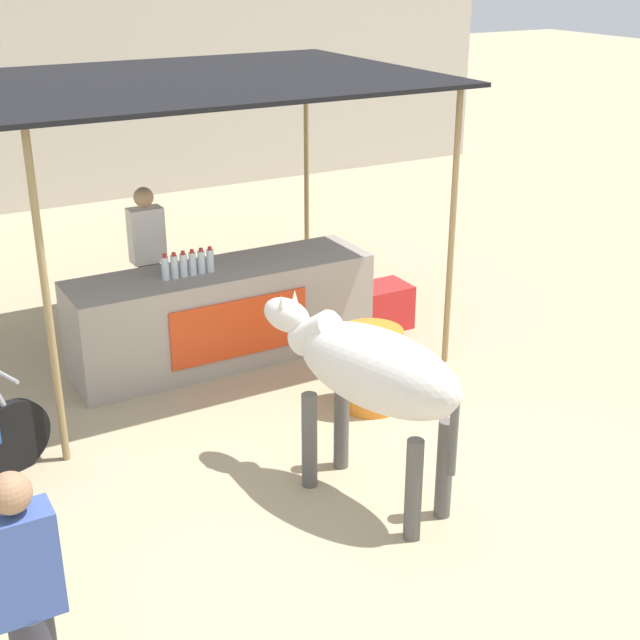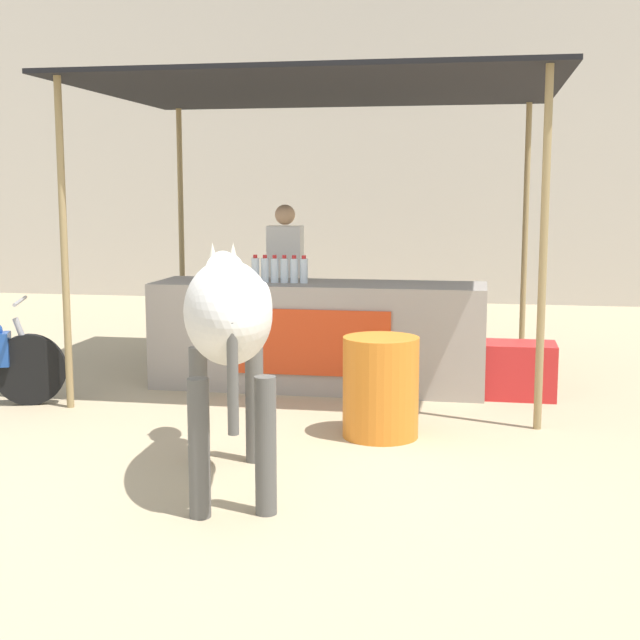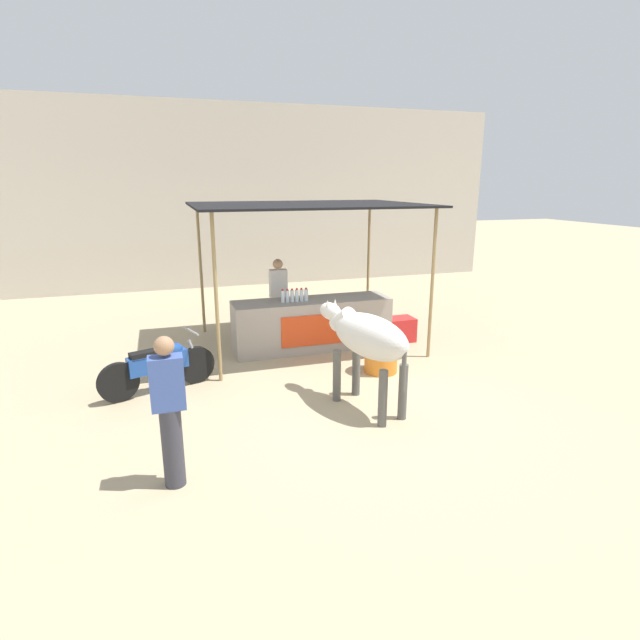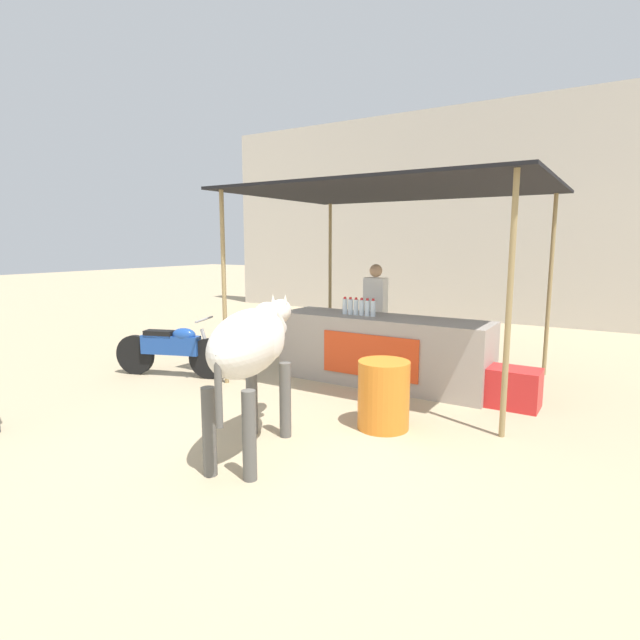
{
  "view_description": "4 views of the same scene",
  "coord_description": "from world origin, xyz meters",
  "views": [
    {
      "loc": [
        -3.14,
        -5.36,
        3.83
      ],
      "look_at": [
        0.24,
        0.67,
        0.93
      ],
      "focal_mm": 50.0,
      "sensor_mm": 36.0,
      "label": 1
    },
    {
      "loc": [
        1.44,
        -5.67,
        1.78
      ],
      "look_at": [
        0.26,
        0.82,
        0.82
      ],
      "focal_mm": 50.0,
      "sensor_mm": 36.0,
      "label": 2
    },
    {
      "loc": [
        -2.64,
        -6.61,
        3.1
      ],
      "look_at": [
        -0.18,
        1.11,
        0.86
      ],
      "focal_mm": 28.0,
      "sensor_mm": 36.0,
      "label": 3
    },
    {
      "loc": [
        2.89,
        -4.1,
        1.98
      ],
      "look_at": [
        -0.4,
        1.2,
        1.01
      ],
      "focal_mm": 28.0,
      "sensor_mm": 36.0,
      "label": 4
    }
  ],
  "objects": [
    {
      "name": "water_barrel",
      "position": [
        0.75,
        0.64,
        0.37
      ],
      "size": [
        0.55,
        0.55,
        0.74
      ],
      "primitive_type": "cylinder",
      "color": "orange",
      "rests_on": "ground"
    },
    {
      "name": "vendor_behind_counter",
      "position": [
        -0.47,
        2.95,
        0.85
      ],
      "size": [
        0.34,
        0.22,
        1.65
      ],
      "color": "#383842",
      "rests_on": "ground"
    },
    {
      "name": "building_wall_far",
      "position": [
        0.0,
        8.92,
        2.67
      ],
      "size": [
        16.0,
        0.5,
        5.34
      ],
      "primitive_type": "cube",
      "color": "beige",
      "rests_on": "ground"
    },
    {
      "name": "stall_awning",
      "position": [
        0.0,
        2.5,
        2.61
      ],
      "size": [
        4.2,
        3.2,
        2.72
      ],
      "color": "black",
      "rests_on": "ground"
    },
    {
      "name": "cooler_box",
      "position": [
        1.8,
        2.1,
        0.24
      ],
      "size": [
        0.6,
        0.44,
        0.48
      ],
      "primitive_type": "cube",
      "color": "red",
      "rests_on": "ground"
    },
    {
      "name": "stall_counter",
      "position": [
        0.0,
        2.2,
        0.48
      ],
      "size": [
        3.0,
        0.82,
        0.96
      ],
      "color": "#9E9389",
      "rests_on": "ground"
    },
    {
      "name": "ground_plane",
      "position": [
        0.0,
        0.0,
        0.0
      ],
      "size": [
        60.0,
        60.0,
        0.0
      ],
      "primitive_type": "plane",
      "color": "tan"
    },
    {
      "name": "water_bottle_row",
      "position": [
        -0.35,
        2.15,
        1.07
      ],
      "size": [
        0.52,
        0.07,
        0.25
      ],
      "color": "silver",
      "rests_on": "stall_counter"
    },
    {
      "name": "cow",
      "position": [
        -0.04,
        -0.57,
        1.03
      ],
      "size": [
        0.93,
        1.84,
        1.44
      ],
      "color": "silver",
      "rests_on": "ground"
    }
  ]
}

